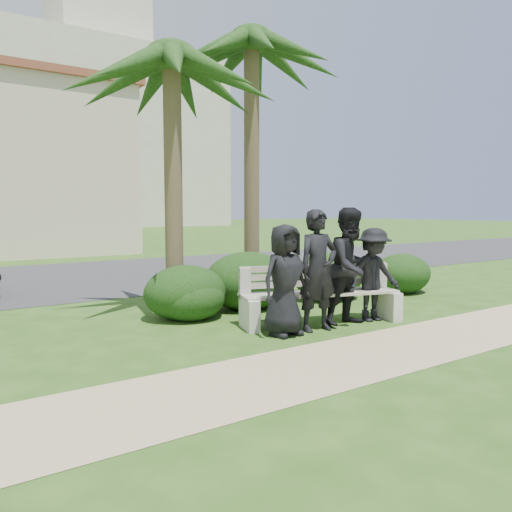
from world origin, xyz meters
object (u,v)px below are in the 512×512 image
object	(u,v)px
man_b	(318,270)
man_c	(351,267)
park_bench	(320,298)
palm_right	(252,43)
man_d	(373,275)
man_a	(285,280)
palm_left	(171,60)

from	to	relation	value
man_b	man_c	world-z (taller)	man_c
park_bench	palm_right	distance (m)	5.56
man_b	man_d	size ratio (longest dim) A/B	1.20
park_bench	man_c	xyz separation A→B (m)	(0.36, -0.34, 0.53)
man_a	palm_right	distance (m)	5.53
man_b	man_c	bearing A→B (deg)	4.46
park_bench	man_c	bearing A→B (deg)	-26.36
man_d	palm_right	size ratio (longest dim) A/B	0.25
man_a	man_d	world-z (taller)	man_a
man_b	palm_right	world-z (taller)	palm_right
man_d	palm_left	xyz separation A→B (m)	(-2.48, 2.44, 3.66)
man_c	palm_left	xyz separation A→B (m)	(-1.97, 2.43, 3.50)
man_a	palm_left	xyz separation A→B (m)	(-0.66, 2.38, 3.62)
man_b	man_d	bearing A→B (deg)	4.25
park_bench	man_b	bearing A→B (deg)	-119.10
man_b	palm_left	bearing A→B (deg)	122.52
man_a	man_b	xyz separation A→B (m)	(0.60, -0.05, 0.11)
palm_left	man_d	bearing A→B (deg)	-44.57
man_d	man_c	bearing A→B (deg)	-171.88
park_bench	man_b	world-z (taller)	man_b
man_d	palm_left	world-z (taller)	palm_left
park_bench	man_b	size ratio (longest dim) A/B	1.51
park_bench	palm_left	bearing A→B (deg)	144.85
park_bench	man_b	distance (m)	0.71
man_a	palm_left	distance (m)	4.38
man_b	palm_right	bearing A→B (deg)	80.02
man_a	palm_left	size ratio (longest dim) A/B	0.31
man_a	park_bench	bearing A→B (deg)	14.40
man_c	man_a	bearing A→B (deg)	175.07
park_bench	man_a	xyz separation A→B (m)	(-0.95, -0.28, 0.41)
park_bench	man_d	distance (m)	1.00
man_b	man_d	xyz separation A→B (m)	(1.21, -0.01, -0.15)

